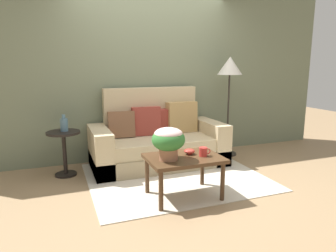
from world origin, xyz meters
name	(u,v)px	position (x,y,z in m)	size (l,w,h in m)	color
ground_plane	(179,181)	(0.00, 0.00, 0.00)	(14.00, 14.00, 0.00)	#997A56
wall_back	(149,72)	(0.00, 1.25, 1.35)	(6.40, 0.12, 2.71)	slate
area_rug	(175,177)	(0.00, 0.14, 0.01)	(2.25, 1.88, 0.01)	beige
couch	(157,142)	(-0.04, 0.77, 0.34)	(1.94, 0.92, 1.13)	tan
coffee_table	(184,162)	(-0.14, -0.47, 0.41)	(0.82, 0.59, 0.48)	#442D1B
side_table	(64,145)	(-1.36, 0.73, 0.42)	(0.44, 0.44, 0.61)	black
floor_lamp	(230,73)	(1.20, 0.82, 1.35)	(0.39, 0.39, 1.60)	#2D2823
potted_plant	(168,140)	(-0.34, -0.52, 0.69)	(0.36, 0.36, 0.35)	#A36B4C
coffee_mug	(203,152)	(0.07, -0.53, 0.53)	(0.14, 0.09, 0.10)	red
snack_bowl	(189,151)	(-0.05, -0.41, 0.51)	(0.12, 0.12, 0.06)	#B2382D
table_vase	(64,124)	(-1.34, 0.75, 0.70)	(0.10, 0.10, 0.22)	slate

